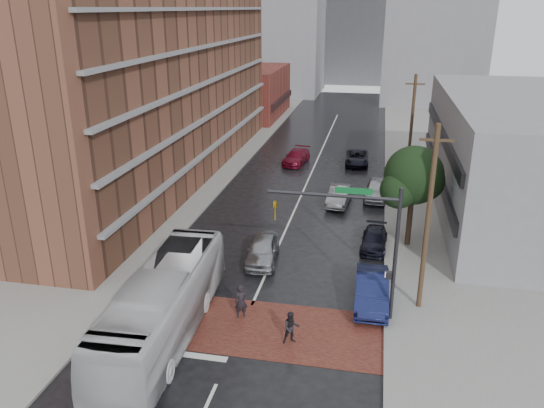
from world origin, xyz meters
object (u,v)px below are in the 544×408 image
at_px(pedestrian_a, 241,302).
at_px(pedestrian_b, 291,328).
at_px(car_travel_c, 296,157).
at_px(car_parked_near, 372,290).
at_px(car_parked_mid, 374,240).
at_px(car_parked_far, 377,189).
at_px(suv_travel, 357,158).
at_px(car_travel_a, 262,250).
at_px(transit_bus, 164,305).
at_px(car_travel_b, 339,196).

distance_m(pedestrian_a, pedestrian_b, 3.35).
distance_m(pedestrian_b, car_travel_c, 31.09).
relative_size(car_parked_near, car_parked_mid, 1.23).
relative_size(car_parked_near, car_parked_far, 1.08).
xyz_separation_m(pedestrian_b, car_parked_mid, (3.67, 11.64, -0.23)).
height_order(pedestrian_a, car_parked_far, pedestrian_a).
bearing_deg(pedestrian_b, car_parked_far, 57.88).
bearing_deg(car_parked_mid, suv_travel, 98.97).
height_order(car_travel_a, car_parked_mid, car_travel_a).
distance_m(transit_bus, pedestrian_b, 6.22).
bearing_deg(suv_travel, car_parked_mid, -85.85).
relative_size(car_travel_a, car_parked_far, 1.00).
distance_m(pedestrian_a, car_travel_a, 6.56).
bearing_deg(car_parked_far, car_travel_c, 136.33).
xyz_separation_m(pedestrian_a, car_travel_b, (3.58, 17.93, -0.18)).
bearing_deg(suv_travel, car_travel_a, -103.32).
bearing_deg(car_parked_near, car_travel_b, 99.85).
distance_m(car_travel_b, car_parked_far, 3.59).
bearing_deg(transit_bus, car_parked_far, 63.94).
bearing_deg(car_travel_c, car_travel_b, -56.59).
bearing_deg(pedestrian_a, car_travel_b, 56.00).
height_order(transit_bus, car_parked_far, transit_bus).
bearing_deg(car_travel_a, pedestrian_a, -92.40).
distance_m(car_travel_a, car_travel_c, 22.56).
height_order(pedestrian_b, car_parked_near, car_parked_near).
distance_m(transit_bus, car_travel_c, 31.43).
relative_size(pedestrian_a, car_travel_a, 0.39).
height_order(car_travel_b, car_parked_mid, car_travel_b).
xyz_separation_m(pedestrian_b, suv_travel, (1.53, 31.75, -0.14)).
xyz_separation_m(suv_travel, car_parked_near, (2.14, -27.37, 0.14)).
bearing_deg(car_parked_mid, car_travel_a, -150.82).
height_order(suv_travel, car_parked_far, car_parked_far).
relative_size(pedestrian_b, suv_travel, 0.34).
xyz_separation_m(transit_bus, car_travel_c, (1.52, 31.37, -1.02)).
height_order(car_travel_c, suv_travel, car_travel_c).
xyz_separation_m(car_travel_b, car_parked_far, (2.97, 2.01, 0.06)).
distance_m(suv_travel, car_parked_far, 10.35).
height_order(pedestrian_b, suv_travel, pedestrian_b).
relative_size(car_travel_c, suv_travel, 0.99).
xyz_separation_m(pedestrian_a, car_parked_far, (6.56, 19.93, -0.12)).
xyz_separation_m(car_travel_c, suv_travel, (6.13, 1.00, -0.02)).
bearing_deg(pedestrian_b, transit_bus, 163.30).
relative_size(transit_bus, suv_travel, 2.52).
bearing_deg(pedestrian_b, car_parked_mid, 50.01).
bearing_deg(suv_travel, car_parked_near, -87.45).
distance_m(transit_bus, car_parked_near, 11.02).
relative_size(pedestrian_a, car_travel_b, 0.41).
bearing_deg(car_parked_mid, transit_bus, -125.70).
bearing_deg(car_parked_near, transit_bus, -154.12).
height_order(transit_bus, car_travel_a, transit_bus).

